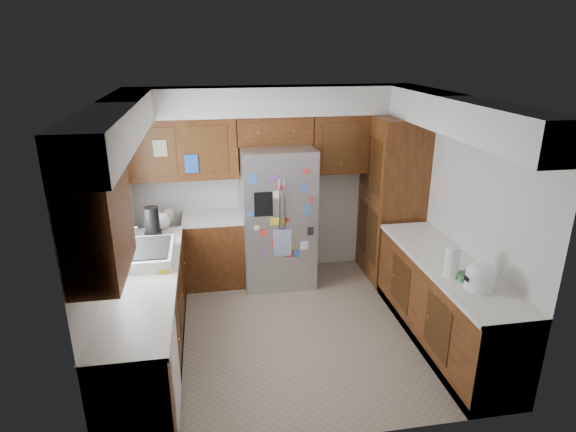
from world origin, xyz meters
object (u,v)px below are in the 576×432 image
object	(u,v)px
pantry	(391,199)
rice_cooker	(481,276)
paper_towel	(452,261)
fridge	(277,216)

from	to	relation	value
pantry	rice_cooker	bearing A→B (deg)	-90.02
rice_cooker	paper_towel	size ratio (longest dim) A/B	0.92
fridge	rice_cooker	size ratio (longest dim) A/B	6.51
pantry	fridge	bearing A→B (deg)	177.94
pantry	paper_towel	bearing A→B (deg)	-94.21
fridge	paper_towel	world-z (taller)	fridge
pantry	paper_towel	xyz separation A→B (m)	(-0.14, -1.91, -0.00)
rice_cooker	paper_towel	world-z (taller)	paper_towel
pantry	rice_cooker	world-z (taller)	pantry
fridge	paper_towel	size ratio (longest dim) A/B	5.96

